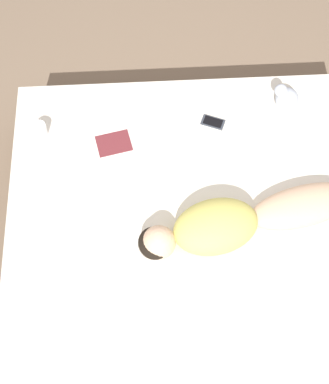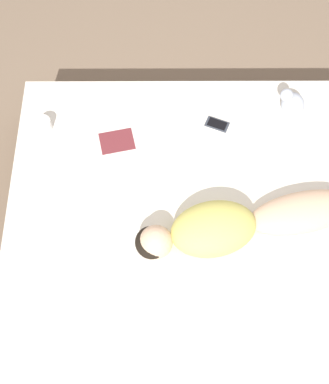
% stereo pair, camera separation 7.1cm
% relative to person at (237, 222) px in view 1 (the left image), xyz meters
% --- Properties ---
extents(ground_plane, '(12.00, 12.00, 0.00)m').
position_rel_person_xyz_m(ground_plane, '(0.11, 0.22, -0.58)').
color(ground_plane, '#7A6651').
extents(bed, '(1.99, 2.21, 0.48)m').
position_rel_person_xyz_m(bed, '(0.11, 0.22, -0.34)').
color(bed, brown).
rests_on(bed, ground_plane).
extents(person, '(0.51, 1.28, 0.21)m').
position_rel_person_xyz_m(person, '(0.00, 0.00, 0.00)').
color(person, '#DBB28E').
rests_on(person, bed).
extents(open_magazine, '(0.54, 0.39, 0.01)m').
position_rel_person_xyz_m(open_magazine, '(0.49, 0.65, -0.09)').
color(open_magazine, silver).
rests_on(open_magazine, bed).
extents(coffee_mug, '(0.12, 0.09, 0.09)m').
position_rel_person_xyz_m(coffee_mug, '(0.70, 1.13, -0.05)').
color(coffee_mug, white).
rests_on(coffee_mug, bed).
extents(cell_phone, '(0.13, 0.16, 0.01)m').
position_rel_person_xyz_m(cell_phone, '(0.73, 0.06, -0.09)').
color(cell_phone, '#333842').
rests_on(cell_phone, bed).
extents(plush_toy, '(0.16, 0.17, 0.20)m').
position_rel_person_xyz_m(plush_toy, '(0.83, -0.40, -0.01)').
color(plush_toy, '#B2BCCC').
rests_on(plush_toy, bed).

